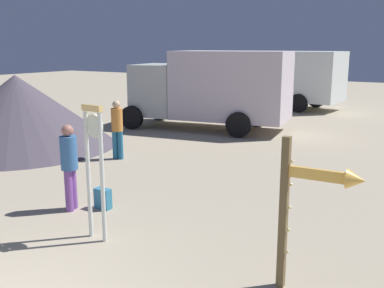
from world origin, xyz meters
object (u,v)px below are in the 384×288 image
arrow_sign (312,197)px  dome_tent (17,111)px  box_truck_far (280,77)px  standing_clock (95,160)px  backpack (103,199)px  person_near_clock (69,163)px  box_truck_near (213,87)px  person_distant (117,127)px

arrow_sign → dome_tent: (-10.61, 3.84, -0.18)m
arrow_sign → box_truck_far: size_ratio=0.29×
standing_clock → backpack: size_ratio=5.49×
person_near_clock → box_truck_near: 9.42m
box_truck_near → dome_tent: bearing=-122.6°
arrow_sign → person_distant: bearing=148.2°
person_near_clock → arrow_sign: bearing=-7.0°
box_truck_near → box_truck_far: size_ratio=0.93×
standing_clock → box_truck_near: (-3.28, 9.95, 0.26)m
arrow_sign → person_near_clock: size_ratio=1.21×
person_near_clock → dome_tent: dome_tent is taller
arrow_sign → dome_tent: dome_tent is taller
person_near_clock → dome_tent: (-5.69, 3.24, 0.19)m
standing_clock → person_distant: (-3.30, 4.37, -0.43)m
arrow_sign → person_near_clock: bearing=173.0°
person_near_clock → box_truck_near: box_truck_near is taller
person_near_clock → backpack: (0.49, 0.38, -0.75)m
arrow_sign → box_truck_far: bearing=111.9°
standing_clock → arrow_sign: standing_clock is taller
arrow_sign → box_truck_near: size_ratio=0.32×
standing_clock → person_distant: standing_clock is taller
standing_clock → arrow_sign: (3.52, 0.14, -0.05)m
standing_clock → person_near_clock: 1.63m
box_truck_near → arrow_sign: bearing=-55.3°
standing_clock → backpack: 1.85m
standing_clock → box_truck_far: 17.65m
box_truck_far → standing_clock: bearing=-79.0°
dome_tent → person_near_clock: bearing=-29.7°
dome_tent → arrow_sign: bearing=-19.9°
arrow_sign → box_truck_near: box_truck_near is taller
backpack → box_truck_far: size_ratio=0.06×
person_near_clock → person_distant: (-1.91, 3.63, -0.01)m
backpack → dome_tent: dome_tent is taller
person_near_clock → box_truck_far: 16.70m
arrow_sign → box_truck_near: (-6.80, 9.81, 0.31)m
standing_clock → box_truck_far: size_ratio=0.32×
box_truck_far → dome_tent: bearing=-105.5°
person_distant → dome_tent: 3.81m
person_distant → box_truck_near: (0.03, 5.58, 0.69)m
person_distant → box_truck_near: box_truck_near is taller
arrow_sign → person_distant: size_ratio=1.22×
standing_clock → box_truck_far: (-3.38, 17.32, 0.22)m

